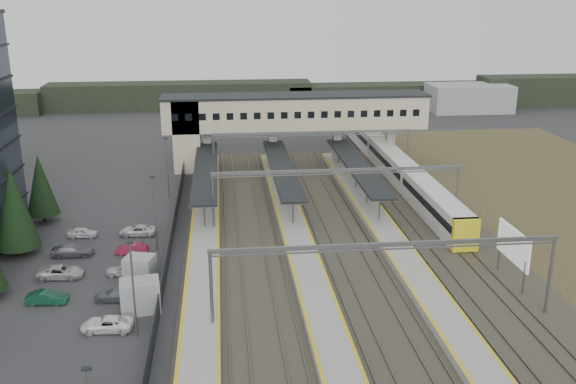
{
  "coord_description": "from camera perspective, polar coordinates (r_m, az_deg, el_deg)",
  "views": [
    {
      "loc": [
        -0.81,
        -54.14,
        26.32
      ],
      "look_at": [
        6.62,
        16.03,
        4.0
      ],
      "focal_mm": 40.0,
      "sensor_mm": 36.0,
      "label": 1
    }
  ],
  "objects": [
    {
      "name": "gantries",
      "position": [
        61.99,
        6.23,
        -1.69
      ],
      "size": [
        28.4,
        62.28,
        7.17
      ],
      "color": "slate",
      "rests_on": "ground"
    },
    {
      "name": "relay_cabin_far",
      "position": [
        62.46,
        -13.03,
        -6.64
      ],
      "size": [
        3.13,
        2.83,
        2.41
      ],
      "color": "gray",
      "rests_on": "ground"
    },
    {
      "name": "relay_cabin_near",
      "position": [
        56.83,
        -13.0,
        -8.97
      ],
      "size": [
        3.6,
        2.85,
        2.75
      ],
      "color": "gray",
      "rests_on": "ground"
    },
    {
      "name": "billboard",
      "position": [
        62.86,
        19.39,
        -4.62
      ],
      "size": [
        0.22,
        6.32,
        5.43
      ],
      "color": "slate",
      "rests_on": "ground"
    },
    {
      "name": "lampposts",
      "position": [
        60.02,
        -12.53,
        -4.37
      ],
      "size": [
        0.5,
        53.25,
        8.07
      ],
      "color": "slate",
      "rests_on": "ground"
    },
    {
      "name": "ground",
      "position": [
        60.2,
        -4.72,
        -8.43
      ],
      "size": [
        220.0,
        220.0,
        0.0
      ],
      "primitive_type": "plane",
      "color": "#2B2B2D",
      "rests_on": "ground"
    },
    {
      "name": "fence",
      "position": [
        64.58,
        -10.66,
        -5.85
      ],
      "size": [
        0.08,
        90.0,
        2.0
      ],
      "color": "#26282B",
      "rests_on": "ground"
    },
    {
      "name": "train",
      "position": [
        95.05,
        9.3,
        2.5
      ],
      "size": [
        2.81,
        58.78,
        3.54
      ],
      "color": "silver",
      "rests_on": "ground"
    },
    {
      "name": "treeline_far",
      "position": [
        150.3,
        3.49,
        8.57
      ],
      "size": [
        170.0,
        19.0,
        7.0
      ],
      "color": "black",
      "rests_on": "ground"
    },
    {
      "name": "rail_corridor",
      "position": [
        65.41,
        3.4,
        -5.93
      ],
      "size": [
        34.0,
        90.0,
        0.92
      ],
      "color": "#353029",
      "rests_on": "ground"
    },
    {
      "name": "footbridge",
      "position": [
        98.25,
        -0.98,
        6.76
      ],
      "size": [
        40.4,
        6.4,
        11.2
      ],
      "color": "beige",
      "rests_on": "ground"
    },
    {
      "name": "canopies",
      "position": [
        84.54,
        -0.53,
        2.19
      ],
      "size": [
        23.1,
        30.0,
        3.28
      ],
      "color": "black",
      "rests_on": "ground"
    },
    {
      "name": "car_park",
      "position": [
        56.68,
        -18.04,
        -10.39
      ],
      "size": [
        10.39,
        44.43,
        1.25
      ],
      "color": "#BBBBBF",
      "rests_on": "ground"
    }
  ]
}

